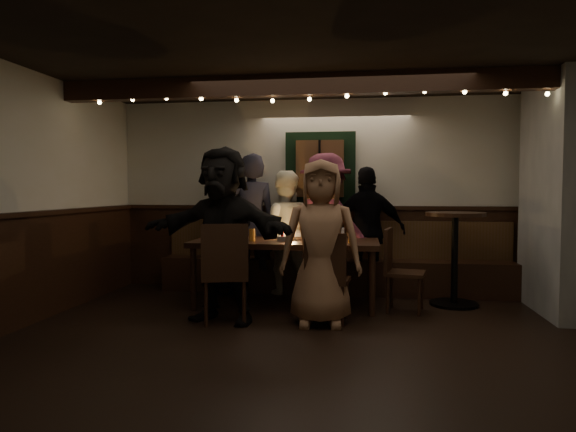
% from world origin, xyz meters
% --- Properties ---
extents(room, '(6.02, 5.01, 2.62)m').
position_xyz_m(room, '(1.07, 1.42, 1.07)').
color(room, black).
rests_on(room, ground).
extents(dining_table, '(2.17, 0.93, 0.94)m').
position_xyz_m(dining_table, '(-0.52, 1.40, 0.71)').
color(dining_table, black).
rests_on(dining_table, ground).
extents(chair_near_left, '(0.57, 0.57, 1.03)m').
position_xyz_m(chair_near_left, '(-1.00, 0.47, 0.58)').
color(chair_near_left, black).
rests_on(chair_near_left, ground).
extents(chair_near_right, '(0.46, 0.46, 0.94)m').
position_xyz_m(chair_near_right, '(0.02, 0.64, 0.53)').
color(chair_near_right, black).
rests_on(chair_near_right, ground).
extents(chair_end, '(0.49, 0.49, 0.93)m').
position_xyz_m(chair_end, '(0.76, 1.31, 0.53)').
color(chair_end, black).
rests_on(chair_end, ground).
extents(high_top, '(0.69, 0.69, 1.10)m').
position_xyz_m(high_top, '(1.45, 1.70, 0.70)').
color(high_top, black).
rests_on(high_top, ground).
extents(person_a, '(0.96, 0.74, 1.74)m').
position_xyz_m(person_a, '(-1.40, 2.05, 0.87)').
color(person_a, black).
rests_on(person_a, ground).
extents(person_b, '(0.75, 0.57, 1.84)m').
position_xyz_m(person_b, '(-1.08, 2.07, 0.92)').
color(person_b, '#22212C').
rests_on(person_b, ground).
extents(person_c, '(0.88, 0.74, 1.62)m').
position_xyz_m(person_c, '(-0.65, 2.12, 0.81)').
color(person_c, '#EFE9CA').
rests_on(person_c, ground).
extents(person_d, '(1.35, 1.08, 1.83)m').
position_xyz_m(person_d, '(-0.09, 2.03, 0.92)').
color(person_d, '#571F2F').
rests_on(person_d, ground).
extents(person_e, '(1.03, 0.57, 1.67)m').
position_xyz_m(person_e, '(0.44, 2.13, 0.83)').
color(person_e, black).
rests_on(person_e, ground).
extents(person_f, '(1.77, 0.96, 1.82)m').
position_xyz_m(person_f, '(-1.06, 0.59, 0.91)').
color(person_f, black).
rests_on(person_f, ground).
extents(person_g, '(0.85, 0.58, 1.68)m').
position_xyz_m(person_g, '(-0.04, 0.60, 0.84)').
color(person_g, '#9B6B49').
rests_on(person_g, ground).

